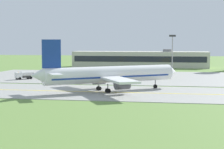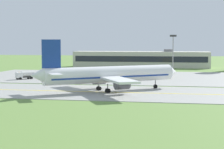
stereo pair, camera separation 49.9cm
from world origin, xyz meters
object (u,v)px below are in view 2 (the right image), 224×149
at_px(airplane_lead, 109,75).
at_px(service_truck_fuel, 25,75).
at_px(service_truck_baggage, 70,74).
at_px(service_truck_catering, 156,73).
at_px(apron_light_mast, 173,50).

relative_size(airplane_lead, service_truck_fuel, 5.75).
xyz_separation_m(service_truck_baggage, service_truck_catering, (27.97, 10.52, 0.00)).
relative_size(service_truck_baggage, apron_light_mast, 0.43).
bearing_deg(airplane_lead, apron_light_mast, 74.35).
xyz_separation_m(service_truck_catering, apron_light_mast, (5.32, 9.07, 7.79)).
distance_m(airplane_lead, service_truck_baggage, 36.46).
bearing_deg(service_truck_catering, service_truck_fuel, -159.09).
bearing_deg(service_truck_baggage, service_truck_catering, 20.61).
distance_m(airplane_lead, service_truck_fuel, 41.53).
relative_size(airplane_lead, service_truck_catering, 5.43).
height_order(service_truck_fuel, apron_light_mast, apron_light_mast).
xyz_separation_m(airplane_lead, service_truck_baggage, (-19.15, 30.91, -2.60)).
bearing_deg(airplane_lead, service_truck_catering, 77.98).
bearing_deg(airplane_lead, service_truck_fuel, 141.85).
bearing_deg(service_truck_fuel, service_truck_catering, 20.91).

